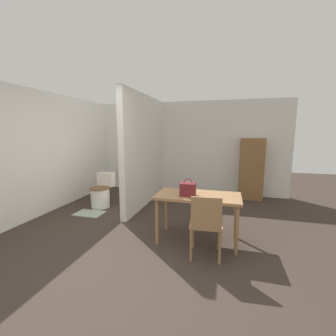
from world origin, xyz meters
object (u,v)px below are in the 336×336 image
at_px(wooden_chair, 206,223).
at_px(toilet, 102,193).
at_px(handbag, 188,189).
at_px(dining_table, 198,200).
at_px(wooden_cabinet, 251,169).

bearing_deg(wooden_chair, toilet, 143.61).
height_order(wooden_chair, handbag, handbag).
height_order(dining_table, toilet, toilet).
relative_size(dining_table, handbag, 4.86).
height_order(dining_table, handbag, handbag).
bearing_deg(handbag, wooden_chair, -49.16).
height_order(wooden_chair, toilet, wooden_chair).
distance_m(wooden_chair, toilet, 2.94).
bearing_deg(toilet, wooden_cabinet, 24.88).
distance_m(toilet, handbag, 2.55).
xyz_separation_m(handbag, wooden_cabinet, (1.13, 2.73, -0.07)).
distance_m(dining_table, wooden_cabinet, 2.82).
relative_size(toilet, handbag, 2.89).
bearing_deg(dining_table, toilet, 154.89).
distance_m(dining_table, toilet, 2.60).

